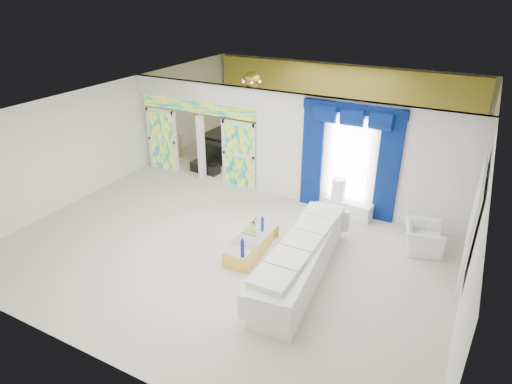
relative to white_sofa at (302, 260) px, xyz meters
The scene contains 22 objects.
floor 3.04m from the white_sofa, 130.68° to the left, with size 12.00×12.00×0.00m, color #B7AF9E.
dividing_wall 3.48m from the white_sofa, 86.86° to the left, with size 5.70×0.18×3.00m, color white.
dividing_header 6.29m from the white_sofa, 145.67° to the left, with size 4.30×0.18×0.55m, color white.
stained_panel_left 7.09m from the white_sofa, 152.21° to the left, with size 0.95×0.04×2.00m, color #994C3F.
stained_panel_right 4.77m from the white_sofa, 135.88° to the left, with size 0.95×0.04×2.00m, color #994C3F.
stained_transom 6.13m from the white_sofa, 145.67° to the left, with size 4.00×0.05×0.35m, color #994C3F.
window_pane 3.37m from the white_sofa, 91.25° to the left, with size 1.00×0.02×2.30m, color white.
blue_drape_left 3.49m from the white_sofa, 108.69° to the left, with size 0.55×0.10×2.80m, color #031348.
blue_drape_right 3.45m from the white_sofa, 73.60° to the left, with size 0.55×0.10×2.80m, color #031348.
blue_pelmet 4.00m from the white_sofa, 91.26° to the left, with size 2.60×0.12×0.25m, color #031348.
wall_mirror 3.45m from the white_sofa, 23.50° to the left, with size 0.04×2.70×1.90m, color white.
gold_curtains 8.50m from the white_sofa, 103.52° to the left, with size 9.70×0.12×2.90m, color gold.
white_sofa is the anchor object (origin of this frame).
coffee_table 1.39m from the white_sofa, 167.47° to the left, with size 0.58×1.74×0.39m, color gold.
console_table 3.01m from the white_sofa, 88.60° to the left, with size 1.25×0.40×0.42m, color white.
table_lamp 3.03m from the white_sofa, 94.32° to the left, with size 0.36×0.36×0.58m, color white.
armchair 3.02m from the white_sofa, 46.65° to the left, with size 0.95×0.83×0.62m, color white.
grand_piano 7.17m from the white_sofa, 132.94° to the left, with size 1.40×1.83×0.93m, color black.
piano_bench 6.10m from the white_sofa, 143.24° to the left, with size 0.96×0.37×0.32m, color black.
tv_console 7.98m from the white_sofa, 147.24° to the left, with size 0.51×0.46×0.74m, color tan.
chandelier 7.47m from the white_sofa, 126.88° to the left, with size 0.60×0.60×0.60m, color gold.
decanters 1.35m from the white_sofa, 167.62° to the left, with size 0.19×1.24×0.23m.
Camera 1 is at (4.67, -9.48, 5.61)m, focal length 30.77 mm.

